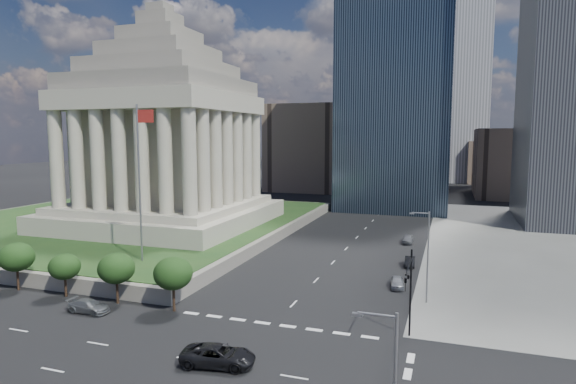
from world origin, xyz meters
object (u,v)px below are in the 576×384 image
at_px(flagpole, 140,174).
at_px(suv_grey, 89,306).
at_px(parked_sedan_far, 408,239).
at_px(parked_sedan_near, 397,282).
at_px(street_lamp_north, 426,251).
at_px(war_memorial, 163,117).
at_px(traffic_signal_ne, 409,285).
at_px(parked_sedan_mid, 410,262).
at_px(pickup_truck, 218,356).

bearing_deg(flagpole, suv_grey, -78.13).
bearing_deg(parked_sedan_far, parked_sedan_near, -86.93).
bearing_deg(street_lamp_north, parked_sedan_near, 128.22).
height_order(war_memorial, traffic_signal_ne, war_memorial).
height_order(street_lamp_north, parked_sedan_far, street_lamp_north).
distance_m(street_lamp_north, parked_sedan_mid, 15.54).
bearing_deg(war_memorial, traffic_signal_ne, -36.42).
bearing_deg(war_memorial, pickup_truck, -52.80).
distance_m(traffic_signal_ne, suv_grey, 32.02).
bearing_deg(suv_grey, flagpole, 12.38).
bearing_deg(parked_sedan_mid, parked_sedan_near, -97.01).
relative_size(flagpole, traffic_signal_ne, 2.50).
distance_m(traffic_signal_ne, street_lamp_north, 11.34).
bearing_deg(parked_sedan_far, suv_grey, -121.83).
distance_m(suv_grey, parked_sedan_far, 51.73).
relative_size(war_memorial, traffic_signal_ne, 4.88).
height_order(street_lamp_north, parked_sedan_near, street_lamp_north).
bearing_deg(traffic_signal_ne, parked_sedan_far, 94.93).
bearing_deg(parked_sedan_mid, traffic_signal_ne, -88.96).
xyz_separation_m(traffic_signal_ne, street_lamp_north, (0.83, 11.30, 0.41)).
relative_size(pickup_truck, parked_sedan_near, 1.56).
height_order(pickup_truck, parked_sedan_mid, pickup_truck).
height_order(war_memorial, flagpole, war_memorial).
height_order(flagpole, street_lamp_north, flagpole).
bearing_deg(street_lamp_north, traffic_signal_ne, -94.19).
bearing_deg(street_lamp_north, suv_grey, -156.37).
distance_m(war_memorial, pickup_truck, 57.98).
height_order(flagpole, parked_sedan_near, flagpole).
distance_m(war_memorial, suv_grey, 45.11).
bearing_deg(suv_grey, pickup_truck, -108.09).
bearing_deg(suv_grey, traffic_signal_ne, -84.31).
xyz_separation_m(war_memorial, pickup_truck, (32.77, -43.17, -20.58)).
height_order(flagpole, parked_sedan_far, flagpole).
xyz_separation_m(pickup_truck, parked_sedan_far, (10.23, 49.46, -0.09)).
relative_size(suv_grey, parked_sedan_far, 1.07).
relative_size(traffic_signal_ne, parked_sedan_mid, 2.07).
bearing_deg(parked_sedan_near, parked_sedan_mid, 78.55).
distance_m(flagpole, street_lamp_north, 35.95).
xyz_separation_m(suv_grey, parked_sedan_near, (28.95, 18.53, -0.02)).
distance_m(war_memorial, flagpole, 28.16).
height_order(traffic_signal_ne, suv_grey, traffic_signal_ne).
xyz_separation_m(parked_sedan_near, parked_sedan_mid, (0.65, 10.07, -0.00)).
bearing_deg(pickup_truck, parked_sedan_mid, -28.57).
bearing_deg(pickup_truck, parked_sedan_near, -34.17).
distance_m(flagpole, traffic_signal_ne, 36.69).
relative_size(traffic_signal_ne, pickup_truck, 1.36).
distance_m(suv_grey, parked_sedan_mid, 41.17).
relative_size(war_memorial, parked_sedan_near, 10.37).
xyz_separation_m(traffic_signal_ne, parked_sedan_mid, (-1.95, 25.74, -4.61)).
xyz_separation_m(flagpole, parked_sedan_near, (31.72, 5.36, -12.47)).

